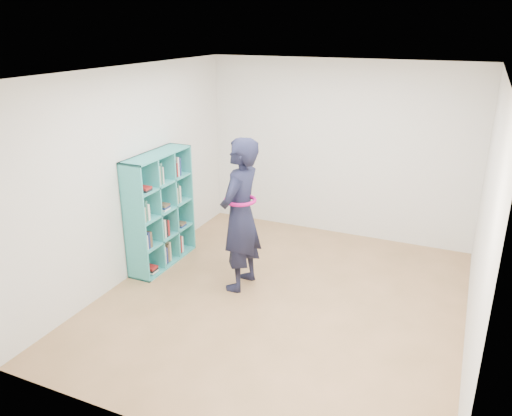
% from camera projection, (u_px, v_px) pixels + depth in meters
% --- Properties ---
extents(floor, '(4.50, 4.50, 0.00)m').
position_uv_depth(floor, '(282.00, 300.00, 5.85)').
color(floor, olive).
rests_on(floor, ground).
extents(ceiling, '(4.50, 4.50, 0.00)m').
position_uv_depth(ceiling, '(286.00, 72.00, 4.95)').
color(ceiling, white).
rests_on(ceiling, wall_back).
extents(wall_left, '(0.02, 4.50, 2.60)m').
position_uv_depth(wall_left, '(133.00, 174.00, 6.16)').
color(wall_left, silver).
rests_on(wall_left, floor).
extents(wall_right, '(0.02, 4.50, 2.60)m').
position_uv_depth(wall_right, '(484.00, 223.00, 4.64)').
color(wall_right, silver).
rests_on(wall_right, floor).
extents(wall_back, '(4.00, 0.02, 2.60)m').
position_uv_depth(wall_back, '(338.00, 150.00, 7.33)').
color(wall_back, silver).
rests_on(wall_back, floor).
extents(wall_front, '(4.00, 0.02, 2.60)m').
position_uv_depth(wall_front, '(169.00, 291.00, 3.47)').
color(wall_front, silver).
rests_on(wall_front, floor).
extents(bookshelf, '(0.33, 1.14, 1.52)m').
position_uv_depth(bookshelf, '(159.00, 211.00, 6.53)').
color(bookshelf, teal).
rests_on(bookshelf, floor).
extents(person, '(0.47, 0.69, 1.86)m').
position_uv_depth(person, '(240.00, 215.00, 5.86)').
color(person, black).
rests_on(person, floor).
extents(smartphone, '(0.02, 0.10, 0.12)m').
position_uv_depth(smartphone, '(232.00, 201.00, 5.96)').
color(smartphone, silver).
rests_on(smartphone, person).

